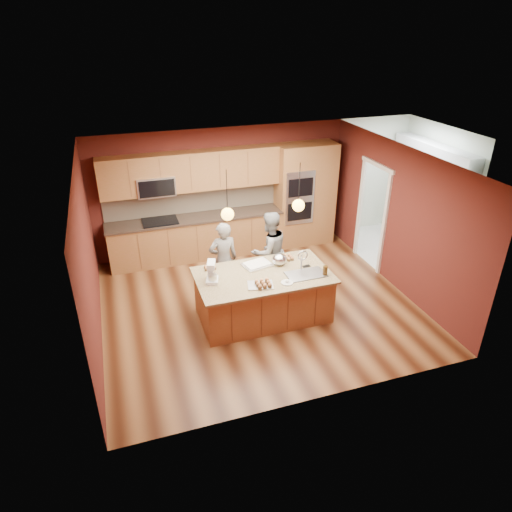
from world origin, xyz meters
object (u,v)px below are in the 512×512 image
object	(u,v)px
person_left	(223,260)
mixing_bowl	(279,259)
island	(264,295)
stand_mixer	(212,273)
person_right	(269,251)

from	to	relation	value
person_left	mixing_bowl	size ratio (longest dim) A/B	5.90
island	stand_mixer	world-z (taller)	island
person_right	stand_mixer	distance (m)	1.56
person_left	stand_mixer	xyz separation A→B (m)	(-0.41, -0.85, 0.25)
person_left	mixing_bowl	world-z (taller)	person_left
person_left	person_right	distance (m)	0.89
person_right	mixing_bowl	distance (m)	0.67
person_left	stand_mixer	size ratio (longest dim) A/B	4.10
stand_mixer	island	bearing A→B (deg)	14.73
person_left	person_right	xyz separation A→B (m)	(0.89, 0.00, 0.04)
island	mixing_bowl	distance (m)	0.67
island	person_left	world-z (taller)	person_left
person_left	stand_mixer	bearing A→B (deg)	61.92
person_left	mixing_bowl	distance (m)	1.08
island	person_right	distance (m)	1.04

